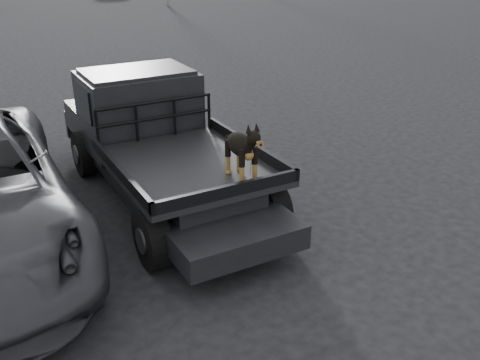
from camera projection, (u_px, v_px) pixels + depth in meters
ground at (258, 243)px, 7.03m from camera, size 120.00×120.00×0.00m
flatbed_ute at (164, 170)px, 8.09m from camera, size 2.00×5.40×0.92m
ute_cab at (138, 97)px, 8.47m from camera, size 1.72×1.30×0.88m
headache_rack at (156, 120)px, 7.94m from camera, size 1.80×0.08×0.55m
dog at (241, 150)px, 6.57m from camera, size 0.32×0.60×0.74m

